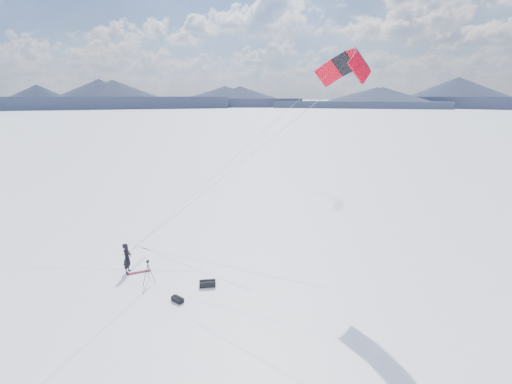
# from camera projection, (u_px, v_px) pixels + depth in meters

# --- Properties ---
(ground) EXTENTS (1800.00, 1800.00, 0.00)m
(ground) POSITION_uv_depth(u_px,v_px,m) (144.00, 287.00, 19.85)
(ground) COLOR white
(horizon_hills) EXTENTS (704.47, 706.88, 10.56)m
(horizon_hills) POSITION_uv_depth(u_px,v_px,m) (137.00, 204.00, 18.67)
(horizon_hills) COLOR #171B34
(horizon_hills) RESTS_ON ground
(snow_tracks) EXTENTS (13.93, 9.84, 0.01)m
(snow_tracks) POSITION_uv_depth(u_px,v_px,m) (109.00, 285.00, 20.08)
(snow_tracks) COLOR silver
(snow_tracks) RESTS_ON ground
(snowkiter) EXTENTS (0.46, 0.67, 1.79)m
(snowkiter) POSITION_uv_depth(u_px,v_px,m) (129.00, 272.00, 21.52)
(snowkiter) COLOR black
(snowkiter) RESTS_ON ground
(snowboard) EXTENTS (1.30, 0.84, 0.04)m
(snowboard) POSITION_uv_depth(u_px,v_px,m) (139.00, 272.00, 21.47)
(snowboard) COLOR maroon
(snowboard) RESTS_ON ground
(tripod) EXTENTS (0.64, 0.68, 1.32)m
(tripod) POSITION_uv_depth(u_px,v_px,m) (148.00, 268.00, 20.14)
(tripod) COLOR black
(tripod) RESTS_ON ground
(gear_bag_a) EXTENTS (0.92, 0.57, 0.38)m
(gear_bag_a) POSITION_uv_depth(u_px,v_px,m) (207.00, 283.00, 19.90)
(gear_bag_a) COLOR black
(gear_bag_a) RESTS_ON ground
(gear_bag_b) EXTENTS (0.71, 0.62, 0.29)m
(gear_bag_b) POSITION_uv_depth(u_px,v_px,m) (178.00, 299.00, 18.42)
(gear_bag_b) COLOR black
(gear_bag_b) RESTS_ON ground
(power_kite) EXTENTS (13.52, 5.98, 11.26)m
(power_kite) POSITION_uv_depth(u_px,v_px,m) (347.00, 67.00, 19.99)
(power_kite) COLOR red
(power_kite) RESTS_ON ground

